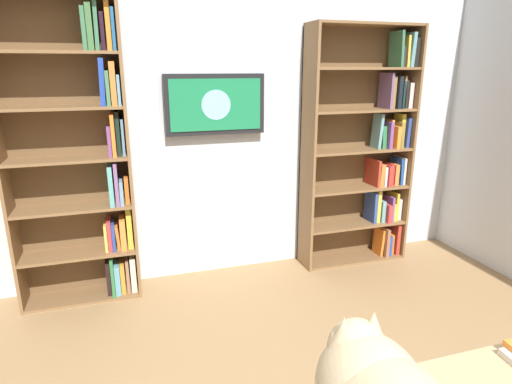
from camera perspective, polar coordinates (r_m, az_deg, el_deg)
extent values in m
cube|color=silver|center=(3.46, -4.65, 10.73)|extent=(4.52, 0.06, 2.70)
cube|color=brown|center=(4.01, 19.15, 5.69)|extent=(0.02, 0.28, 2.01)
cube|color=brown|center=(3.54, 6.92, 5.18)|extent=(0.02, 0.28, 2.01)
cube|color=brown|center=(3.87, 12.40, 5.85)|extent=(0.95, 0.01, 2.01)
cube|color=brown|center=(4.05, 12.48, -8.50)|extent=(0.90, 0.27, 0.02)
cube|color=brown|center=(3.93, 12.78, -4.08)|extent=(0.90, 0.27, 0.02)
cube|color=brown|center=(3.83, 13.09, 0.59)|extent=(0.90, 0.27, 0.02)
cube|color=brown|center=(3.75, 13.41, 5.48)|extent=(0.90, 0.27, 0.02)
cube|color=brown|center=(3.71, 13.75, 10.53)|extent=(0.90, 0.27, 0.02)
cube|color=brown|center=(3.69, 14.10, 15.66)|extent=(0.90, 0.27, 0.02)
cube|color=brown|center=(3.71, 14.48, 20.79)|extent=(0.90, 0.27, 0.02)
cube|color=#BC392A|center=(4.20, 17.75, -5.65)|extent=(0.03, 0.19, 0.30)
cube|color=orange|center=(4.21, 17.09, -6.34)|extent=(0.03, 0.17, 0.19)
cube|color=#2C4298|center=(4.17, 16.74, -6.52)|extent=(0.04, 0.19, 0.19)
cube|color=#915E41|center=(4.14, 16.32, -6.12)|extent=(0.03, 0.23, 0.26)
cube|color=orange|center=(4.12, 16.01, -6.32)|extent=(0.04, 0.14, 0.25)
cube|color=silver|center=(4.11, 17.99, -1.98)|extent=(0.04, 0.15, 0.19)
cube|color=yellow|center=(4.08, 17.67, -1.67)|extent=(0.02, 0.17, 0.25)
cube|color=#EABB49|center=(4.07, 17.30, -2.30)|extent=(0.03, 0.18, 0.17)
cube|color=#794A8F|center=(4.06, 16.91, -1.89)|extent=(0.02, 0.23, 0.23)
cube|color=#BF3738|center=(4.03, 16.62, -2.46)|extent=(0.04, 0.22, 0.16)
cube|color=#6CA0A6|center=(4.01, 16.00, -2.26)|extent=(0.04, 0.18, 0.19)
cube|color=gold|center=(3.98, 15.45, -1.61)|extent=(0.03, 0.17, 0.29)
cube|color=#314B95|center=(3.96, 15.00, -1.80)|extent=(0.03, 0.18, 0.28)
cube|color=silver|center=(4.03, 18.47, 2.83)|extent=(0.02, 0.19, 0.23)
cube|color=#224C9C|center=(4.01, 18.20, 2.76)|extent=(0.03, 0.18, 0.23)
cube|color=orange|center=(3.98, 17.77, 2.34)|extent=(0.04, 0.13, 0.18)
cube|color=red|center=(3.96, 17.22, 2.34)|extent=(0.04, 0.12, 0.19)
cube|color=#B0332D|center=(3.94, 16.59, 2.32)|extent=(0.04, 0.24, 0.18)
cube|color=silver|center=(3.92, 16.18, 2.21)|extent=(0.02, 0.20, 0.17)
cube|color=orange|center=(3.90, 15.79, 2.33)|extent=(0.05, 0.19, 0.20)
cube|color=#B43825|center=(3.89, 15.24, 2.59)|extent=(0.02, 0.23, 0.23)
cube|color=#2F4294|center=(3.97, 18.86, 7.60)|extent=(0.04, 0.20, 0.25)
cube|color=gold|center=(3.94, 18.48, 7.83)|extent=(0.04, 0.13, 0.28)
cube|color=olive|center=(3.91, 18.12, 7.33)|extent=(0.04, 0.20, 0.22)
cube|color=orange|center=(3.90, 17.54, 7.11)|extent=(0.04, 0.24, 0.19)
cube|color=orange|center=(3.89, 17.07, 7.51)|extent=(0.02, 0.15, 0.24)
cube|color=#784489|center=(3.85, 16.85, 7.33)|extent=(0.03, 0.19, 0.22)
cube|color=#327F47|center=(3.85, 16.10, 7.12)|extent=(0.05, 0.16, 0.19)
cube|color=#669AA0|center=(3.80, 15.83, 7.82)|extent=(0.04, 0.13, 0.29)
cube|color=beige|center=(3.93, 19.30, 12.06)|extent=(0.04, 0.16, 0.21)
cube|color=black|center=(3.91, 18.88, 12.25)|extent=(0.02, 0.14, 0.23)
cube|color=olive|center=(3.89, 18.63, 12.49)|extent=(0.03, 0.13, 0.26)
cube|color=#142A27|center=(3.87, 18.29, 12.20)|extent=(0.02, 0.20, 0.22)
cube|color=black|center=(3.85, 17.92, 12.50)|extent=(0.03, 0.19, 0.26)
cube|color=#9B6E3F|center=(3.83, 17.37, 12.53)|extent=(0.04, 0.13, 0.26)
cube|color=slate|center=(3.81, 16.88, 12.78)|extent=(0.02, 0.19, 0.29)
cube|color=black|center=(3.92, 19.79, 17.02)|extent=(0.04, 0.20, 0.23)
cube|color=#60959C|center=(3.89, 19.48, 17.38)|extent=(0.04, 0.19, 0.27)
cube|color=#EBBB44|center=(3.89, 18.91, 17.26)|extent=(0.03, 0.19, 0.25)
cube|color=#2A2A27|center=(3.85, 18.54, 16.68)|extent=(0.03, 0.13, 0.16)
cube|color=#39704F|center=(3.84, 18.19, 17.61)|extent=(0.04, 0.18, 0.28)
cube|color=brown|center=(3.22, -16.57, 4.63)|extent=(0.02, 0.28, 2.14)
cube|color=brown|center=(3.32, -30.71, 3.33)|extent=(0.02, 0.28, 2.14)
cube|color=brown|center=(3.38, -23.53, 4.46)|extent=(0.83, 0.01, 2.14)
cube|color=brown|center=(3.60, -21.80, -12.67)|extent=(0.79, 0.27, 0.02)
cube|color=brown|center=(3.45, -22.42, -7.51)|extent=(0.79, 0.27, 0.02)
cube|color=brown|center=(3.33, -23.06, -1.93)|extent=(0.79, 0.27, 0.02)
cube|color=brown|center=(3.25, -23.75, 4.00)|extent=(0.79, 0.27, 0.02)
cube|color=brown|center=(3.20, -24.47, 10.18)|extent=(0.79, 0.27, 0.02)
cube|color=brown|center=(3.19, -25.24, 16.46)|extent=(0.79, 0.27, 0.02)
cube|color=beige|center=(3.50, -16.03, -10.19)|extent=(0.04, 0.16, 0.27)
cube|color=#98694C|center=(3.52, -16.71, -10.25)|extent=(0.02, 0.19, 0.26)
cube|color=orange|center=(3.50, -17.30, -10.64)|extent=(0.03, 0.15, 0.24)
cube|color=#5D9CB3|center=(3.51, -17.94, -10.70)|extent=(0.04, 0.18, 0.23)
cube|color=#31753B|center=(3.49, -18.52, -10.27)|extent=(0.02, 0.23, 0.30)
cube|color=black|center=(3.52, -19.00, -10.47)|extent=(0.03, 0.18, 0.26)
cube|color=gold|center=(3.36, -16.51, -4.43)|extent=(0.04, 0.13, 0.32)
cube|color=orange|center=(3.37, -17.29, -5.20)|extent=(0.04, 0.17, 0.23)
cube|color=orange|center=(3.40, -17.92, -5.56)|extent=(0.03, 0.14, 0.18)
cube|color=#294091|center=(3.38, -18.41, -5.43)|extent=(0.02, 0.18, 0.21)
cube|color=#AD3639|center=(3.39, -18.89, -5.24)|extent=(0.03, 0.19, 0.23)
cube|color=gold|center=(3.40, -19.32, -5.51)|extent=(0.02, 0.18, 0.20)
cube|color=orange|center=(3.27, -16.83, 0.34)|extent=(0.03, 0.13, 0.19)
cube|color=#6D96A9|center=(3.28, -17.48, 0.17)|extent=(0.03, 0.23, 0.18)
cube|color=slate|center=(3.25, -18.08, 1.23)|extent=(0.02, 0.23, 0.31)
cube|color=#59A5A1|center=(3.27, -18.73, 1.02)|extent=(0.03, 0.24, 0.29)
cube|color=#668EA9|center=(3.21, -17.31, 7.04)|extent=(0.02, 0.14, 0.26)
cube|color=black|center=(3.20, -17.91, 7.46)|extent=(0.03, 0.16, 0.31)
cube|color=orange|center=(3.20, -18.48, 7.27)|extent=(0.03, 0.21, 0.30)
cube|color=#78447C|center=(3.21, -18.92, 6.47)|extent=(0.02, 0.17, 0.21)
cube|color=#6799B1|center=(3.16, -17.81, 12.81)|extent=(0.02, 0.21, 0.20)
cube|color=orange|center=(3.17, -18.49, 13.54)|extent=(0.04, 0.23, 0.29)
cube|color=#41784F|center=(3.15, -19.11, 12.94)|extent=(0.02, 0.22, 0.23)
cube|color=#22409D|center=(3.15, -19.79, 13.61)|extent=(0.04, 0.19, 0.31)
cube|color=#225889|center=(3.16, -18.46, 19.74)|extent=(0.02, 0.23, 0.26)
cube|color=orange|center=(3.18, -19.08, 20.09)|extent=(0.03, 0.15, 0.31)
cube|color=black|center=(3.18, -19.73, 19.38)|extent=(0.02, 0.17, 0.24)
cube|color=#3F7551|center=(3.17, -20.49, 19.91)|extent=(0.03, 0.12, 0.30)
cube|color=#43713E|center=(3.16, -21.25, 19.75)|extent=(0.04, 0.15, 0.29)
cube|color=#3B704C|center=(3.17, -21.88, 19.44)|extent=(0.03, 0.20, 0.27)
cube|color=black|center=(3.36, -5.47, 11.51)|extent=(0.77, 0.06, 0.46)
cube|color=#1E7F4C|center=(3.33, -5.35, 11.47)|extent=(0.70, 0.01, 0.39)
cylinder|color=#8CCCEA|center=(3.32, -5.33, 11.46)|extent=(0.22, 0.00, 0.22)
sphere|color=#D1B284|center=(1.08, 13.27, -19.60)|extent=(0.14, 0.14, 0.14)
cone|color=#D1B284|center=(1.07, 15.30, -16.82)|extent=(0.06, 0.06, 0.08)
cone|color=#D1B284|center=(1.03, 11.55, -17.77)|extent=(0.06, 0.06, 0.08)
cone|color=beige|center=(1.07, 15.45, -17.20)|extent=(0.03, 0.03, 0.05)
cone|color=beige|center=(1.03, 11.70, -18.17)|extent=(0.03, 0.03, 0.05)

